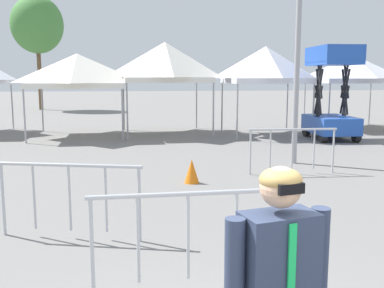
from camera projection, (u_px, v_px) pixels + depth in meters
The scene contains 10 objects.
canopy_tent_center at pixel (78, 71), 16.71m from camera, with size 3.52×3.52×3.12m.
canopy_tent_left_of_center at pixel (165, 62), 17.44m from camera, with size 3.52×3.52×3.61m.
canopy_tent_behind_center at pixel (266, 65), 17.13m from camera, with size 2.99×2.99×3.42m.
canopy_tent_far_left at pixel (353, 69), 19.28m from camera, with size 3.56×3.56×3.19m.
scissor_lift at pixel (331, 110), 16.12m from camera, with size 1.49×2.36×3.33m.
tree_behind_tents_right at pixel (37, 25), 29.99m from camera, with size 3.49×3.49×7.67m.
crowd_barrier_by_lift at pixel (293, 142), 10.33m from camera, with size 2.10×0.12×1.08m.
crowd_barrier_mid_lot at pixel (69, 186), 6.16m from camera, with size 2.04×0.59×1.08m.
crowd_barrier_near_person at pixel (188, 221), 4.66m from camera, with size 2.10×0.11×1.08m.
traffic_cone_lot_center at pixel (192, 171), 9.50m from camera, with size 0.32×0.32×0.52m, color orange.
Camera 1 is at (-0.86, -2.16, 2.26)m, focal length 41.53 mm.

